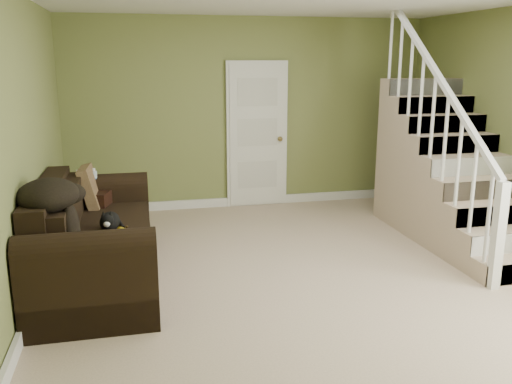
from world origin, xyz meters
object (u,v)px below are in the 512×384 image
sofa (92,244)px  banana (123,230)px  cat (110,222)px  side_table (90,217)px

sofa → banana: 0.40m
sofa → cat: bearing=-35.7°
sofa → side_table: 1.01m
sofa → cat: 0.33m
side_table → banana: 1.30m
cat → banana: cat is taller
side_table → cat: size_ratio=1.84×
cat → side_table: bearing=107.8°
cat → sofa: bearing=148.9°
side_table → cat: bearing=-76.9°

